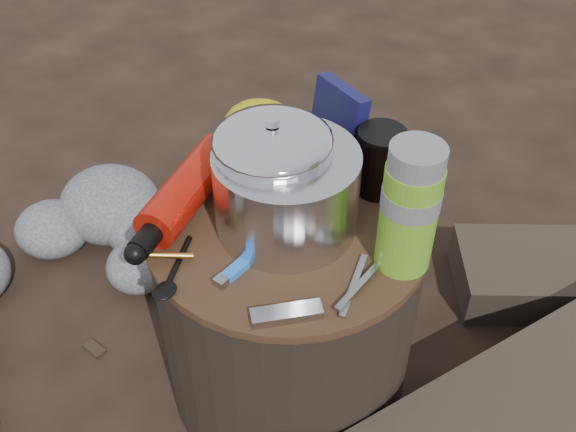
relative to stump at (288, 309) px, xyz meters
The scene contains 14 objects.
ground 0.23m from the stump, ahead, with size 60.00×60.00×0.00m, color black.
stump is the anchor object (origin of this frame).
rock_ring 0.65m from the stump, 163.07° to the right, with size 0.41×0.89×0.18m, color slate, non-canonical shape.
foil_windscreen 0.31m from the stump, 147.87° to the right, with size 0.25×0.25×0.15m, color silver.
camping_pot 0.33m from the stump, behind, with size 0.20×0.20×0.20m, color silver.
fuel_bottle 0.33m from the stump, 163.48° to the right, with size 0.08×0.32×0.08m, color red, non-canonical shape.
thermos 0.40m from the stump, ahead, with size 0.09×0.09×0.23m, color #6DB125.
travel_mug 0.35m from the stump, 62.20° to the left, with size 0.08×0.08×0.13m, color black.
stuff_sack 0.36m from the stump, 134.73° to the left, with size 0.17×0.14×0.11m, color gold.
food_pouch 0.38m from the stump, 95.49° to the left, with size 0.13×0.03×0.16m, color #121246.
lighter 0.28m from the stump, 93.89° to the right, with size 0.02×0.08×0.01m, color #2776F2.
multitool 0.32m from the stump, 58.83° to the right, with size 0.03×0.11×0.02m, color #A3A3A7.
pot_grabber 0.30m from the stump, 23.08° to the right, with size 0.04×0.14×0.01m, color #A3A3A7, non-canonical shape.
spork 0.31m from the stump, 119.45° to the right, with size 0.03×0.14×0.01m, color black, non-canonical shape.
Camera 1 is at (0.47, -0.75, 1.27)m, focal length 42.34 mm.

